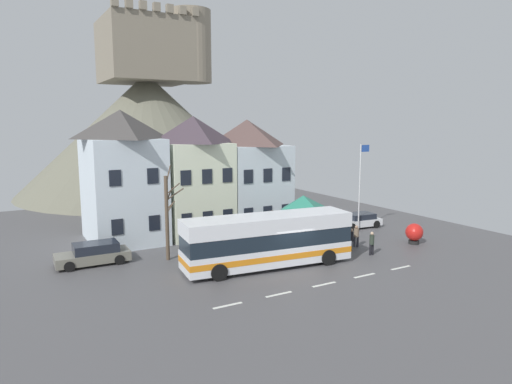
{
  "coord_description": "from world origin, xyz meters",
  "views": [
    {
      "loc": [
        -15.37,
        -22.28,
        8.94
      ],
      "look_at": [
        -0.23,
        4.32,
        4.28
      ],
      "focal_mm": 31.99,
      "sensor_mm": 36.0,
      "label": 1
    }
  ],
  "objects_px": {
    "townhouse_01": "(194,176)",
    "pedestrian_02": "(372,242)",
    "pedestrian_00": "(356,235)",
    "parked_car_00": "(359,220)",
    "townhouse_02": "(247,173)",
    "public_bench": "(282,233)",
    "townhouse_00": "(123,176)",
    "harbour_buoy": "(414,233)",
    "bare_tree_00": "(167,215)",
    "bus_shelter": "(303,204)",
    "parked_car_01": "(94,254)",
    "transit_bus": "(268,241)",
    "pedestrian_01": "(351,238)",
    "hilltop_castle": "(148,128)",
    "flagpole": "(360,181)",
    "parked_car_02": "(313,225)"
  },
  "relations": [
    {
      "from": "parked_car_02",
      "to": "parked_car_01",
      "type": "bearing_deg",
      "value": -0.81
    },
    {
      "from": "pedestrian_00",
      "to": "flagpole",
      "type": "xyz_separation_m",
      "value": [
        3.65,
        3.71,
        3.3
      ]
    },
    {
      "from": "pedestrian_02",
      "to": "flagpole",
      "type": "xyz_separation_m",
      "value": [
        4.15,
        5.81,
        3.26
      ]
    },
    {
      "from": "townhouse_02",
      "to": "public_bench",
      "type": "height_order",
      "value": "townhouse_02"
    },
    {
      "from": "townhouse_01",
      "to": "pedestrian_02",
      "type": "height_order",
      "value": "townhouse_01"
    },
    {
      "from": "bus_shelter",
      "to": "pedestrian_00",
      "type": "relative_size",
      "value": 2.29
    },
    {
      "from": "townhouse_00",
      "to": "parked_car_00",
      "type": "xyz_separation_m",
      "value": [
        18.63,
        -5.57,
        -4.34
      ]
    },
    {
      "from": "parked_car_00",
      "to": "public_bench",
      "type": "height_order",
      "value": "parked_car_00"
    },
    {
      "from": "parked_car_00",
      "to": "harbour_buoy",
      "type": "distance_m",
      "value": 6.2
    },
    {
      "from": "townhouse_02",
      "to": "harbour_buoy",
      "type": "height_order",
      "value": "townhouse_02"
    },
    {
      "from": "parked_car_00",
      "to": "hilltop_castle",
      "type": "bearing_deg",
      "value": -66.81
    },
    {
      "from": "townhouse_01",
      "to": "hilltop_castle",
      "type": "relative_size",
      "value": 0.29
    },
    {
      "from": "transit_bus",
      "to": "public_bench",
      "type": "distance_m",
      "value": 7.06
    },
    {
      "from": "pedestrian_02",
      "to": "harbour_buoy",
      "type": "relative_size",
      "value": 1.05
    },
    {
      "from": "parked_car_00",
      "to": "pedestrian_01",
      "type": "bearing_deg",
      "value": 48.77
    },
    {
      "from": "bus_shelter",
      "to": "public_bench",
      "type": "xyz_separation_m",
      "value": [
        -0.62,
        1.92,
        -2.54
      ]
    },
    {
      "from": "townhouse_02",
      "to": "parked_car_01",
      "type": "bearing_deg",
      "value": -159.62
    },
    {
      "from": "hilltop_castle",
      "to": "pedestrian_00",
      "type": "height_order",
      "value": "hilltop_castle"
    },
    {
      "from": "townhouse_00",
      "to": "flagpole",
      "type": "xyz_separation_m",
      "value": [
        17.75,
        -6.56,
        -0.77
      ]
    },
    {
      "from": "townhouse_01",
      "to": "bare_tree_00",
      "type": "relative_size",
      "value": 1.53
    },
    {
      "from": "pedestrian_00",
      "to": "parked_car_00",
      "type": "bearing_deg",
      "value": 46.14
    },
    {
      "from": "pedestrian_02",
      "to": "public_bench",
      "type": "distance_m",
      "value": 7.31
    },
    {
      "from": "parked_car_00",
      "to": "bare_tree_00",
      "type": "relative_size",
      "value": 0.64
    },
    {
      "from": "bus_shelter",
      "to": "parked_car_01",
      "type": "bearing_deg",
      "value": 170.06
    },
    {
      "from": "pedestrian_01",
      "to": "harbour_buoy",
      "type": "bearing_deg",
      "value": -10.31
    },
    {
      "from": "transit_bus",
      "to": "pedestrian_02",
      "type": "distance_m",
      "value": 7.62
    },
    {
      "from": "bus_shelter",
      "to": "transit_bus",
      "type": "bearing_deg",
      "value": -146.24
    },
    {
      "from": "townhouse_02",
      "to": "pedestrian_01",
      "type": "relative_size",
      "value": 5.85
    },
    {
      "from": "townhouse_00",
      "to": "pedestrian_02",
      "type": "bearing_deg",
      "value": -42.28
    },
    {
      "from": "harbour_buoy",
      "to": "bare_tree_00",
      "type": "distance_m",
      "value": 18.12
    },
    {
      "from": "bus_shelter",
      "to": "parked_car_00",
      "type": "xyz_separation_m",
      "value": [
        7.38,
        2.06,
        -2.4
      ]
    },
    {
      "from": "townhouse_02",
      "to": "transit_bus",
      "type": "distance_m",
      "value": 12.42
    },
    {
      "from": "harbour_buoy",
      "to": "parked_car_01",
      "type": "bearing_deg",
      "value": 162.89
    },
    {
      "from": "pedestrian_02",
      "to": "bare_tree_00",
      "type": "height_order",
      "value": "bare_tree_00"
    },
    {
      "from": "hilltop_castle",
      "to": "parked_car_00",
      "type": "xyz_separation_m",
      "value": [
        9.57,
        -29.07,
        -7.6
      ]
    },
    {
      "from": "townhouse_00",
      "to": "transit_bus",
      "type": "relative_size",
      "value": 0.9
    },
    {
      "from": "public_bench",
      "to": "pedestrian_01",
      "type": "bearing_deg",
      "value": -63.45
    },
    {
      "from": "parked_car_01",
      "to": "harbour_buoy",
      "type": "distance_m",
      "value": 22.68
    },
    {
      "from": "townhouse_02",
      "to": "pedestrian_01",
      "type": "distance_m",
      "value": 11.78
    },
    {
      "from": "pedestrian_01",
      "to": "flagpole",
      "type": "distance_m",
      "value": 7.06
    },
    {
      "from": "hilltop_castle",
      "to": "parked_car_00",
      "type": "relative_size",
      "value": 8.11
    },
    {
      "from": "townhouse_02",
      "to": "transit_bus",
      "type": "height_order",
      "value": "townhouse_02"
    },
    {
      "from": "transit_bus",
      "to": "bus_shelter",
      "type": "height_order",
      "value": "bus_shelter"
    },
    {
      "from": "parked_car_01",
      "to": "flagpole",
      "type": "height_order",
      "value": "flagpole"
    },
    {
      "from": "townhouse_02",
      "to": "bare_tree_00",
      "type": "xyz_separation_m",
      "value": [
        -9.52,
        -6.63,
        -1.63
      ]
    },
    {
      "from": "parked_car_02",
      "to": "pedestrian_00",
      "type": "relative_size",
      "value": 2.46
    },
    {
      "from": "townhouse_00",
      "to": "parked_car_00",
      "type": "distance_m",
      "value": 19.92
    },
    {
      "from": "townhouse_01",
      "to": "parked_car_01",
      "type": "distance_m",
      "value": 10.49
    },
    {
      "from": "pedestrian_00",
      "to": "public_bench",
      "type": "xyz_separation_m",
      "value": [
        -3.48,
        4.56,
        -0.41
      ]
    },
    {
      "from": "transit_bus",
      "to": "harbour_buoy",
      "type": "height_order",
      "value": "transit_bus"
    }
  ]
}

